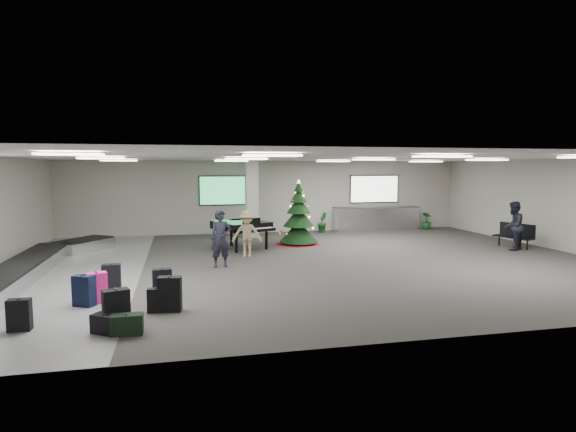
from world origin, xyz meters
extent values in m
plane|color=#322F2D|center=(0.00, 0.00, 0.00)|extent=(18.00, 18.00, 0.00)
cube|color=#A5A297|center=(0.00, 7.00, 1.60)|extent=(18.00, 0.02, 3.20)
cube|color=#A5A297|center=(0.00, -7.00, 1.60)|extent=(18.00, 0.02, 3.20)
cube|color=#A5A297|center=(9.00, 0.00, 1.60)|extent=(0.02, 14.00, 3.20)
cube|color=silver|center=(0.00, 0.00, 3.20)|extent=(18.00, 14.00, 0.02)
cube|color=slate|center=(-7.00, 0.00, 0.00)|extent=(4.00, 14.00, 0.01)
cube|color=beige|center=(-1.00, 5.60, 1.60)|extent=(0.50, 0.50, 3.20)
cube|color=green|center=(-2.00, 6.95, 1.90)|extent=(2.20, 0.08, 1.30)
cube|color=white|center=(5.00, 6.95, 1.90)|extent=(2.40, 0.08, 1.30)
cube|color=white|center=(-6.00, -4.00, 3.14)|extent=(1.20, 0.60, 0.04)
cube|color=white|center=(-6.00, 0.00, 3.14)|extent=(1.20, 0.60, 0.04)
cube|color=white|center=(-6.00, 4.00, 3.14)|extent=(1.20, 0.60, 0.04)
cube|color=white|center=(-2.00, -4.00, 3.14)|extent=(1.20, 0.60, 0.04)
cube|color=white|center=(-2.00, 0.00, 3.14)|extent=(1.20, 0.60, 0.04)
cube|color=white|center=(-2.00, 4.00, 3.14)|extent=(1.20, 0.60, 0.04)
cube|color=white|center=(2.00, -4.00, 3.14)|extent=(1.20, 0.60, 0.04)
cube|color=white|center=(2.00, 0.00, 3.14)|extent=(1.20, 0.60, 0.04)
cube|color=white|center=(2.00, 4.00, 3.14)|extent=(1.20, 0.60, 0.04)
cube|color=white|center=(6.00, 0.00, 3.14)|extent=(1.20, 0.60, 0.04)
cube|color=white|center=(6.00, 4.00, 3.14)|extent=(1.20, 0.60, 0.04)
cube|color=silver|center=(-8.00, -1.00, 0.19)|extent=(1.00, 8.00, 0.38)
cube|color=black|center=(-8.00, -1.00, 0.40)|extent=(0.95, 7.90, 0.05)
cube|color=silver|center=(-7.20, 3.60, 0.19)|extent=(1.97, 2.21, 0.38)
cube|color=black|center=(-7.20, 3.60, 0.40)|extent=(1.87, 2.10, 0.05)
cube|color=silver|center=(5.00, 6.65, 0.53)|extent=(4.00, 0.60, 1.05)
cube|color=#303033|center=(5.00, 6.65, 1.06)|extent=(4.05, 0.65, 0.04)
cube|color=black|center=(-5.09, -5.21, 0.35)|extent=(0.51, 0.39, 0.71)
cube|color=black|center=(-5.09, -5.21, 0.72)|extent=(0.08, 0.15, 0.02)
cube|color=black|center=(-4.17, -4.38, 0.35)|extent=(0.49, 0.32, 0.71)
cube|color=black|center=(-4.17, -4.38, 0.72)|extent=(0.06, 0.15, 0.02)
cube|color=#FE218D|center=(-5.70, -3.43, 0.33)|extent=(0.48, 0.36, 0.66)
cube|color=black|center=(-5.70, -3.43, 0.67)|extent=(0.07, 0.15, 0.02)
cube|color=black|center=(-4.36, -3.18, 0.31)|extent=(0.44, 0.27, 0.63)
cube|color=black|center=(-4.36, -3.18, 0.64)|extent=(0.05, 0.14, 0.02)
cube|color=black|center=(-5.92, -3.62, 0.33)|extent=(0.49, 0.42, 0.65)
cube|color=black|center=(-5.92, -3.62, 0.66)|extent=(0.09, 0.14, 0.02)
cube|color=black|center=(-6.74, -5.00, 0.29)|extent=(0.39, 0.22, 0.57)
cube|color=black|center=(-6.74, -5.00, 0.58)|extent=(0.03, 0.13, 0.02)
cube|color=black|center=(-4.88, -5.62, 0.18)|extent=(0.54, 0.28, 0.36)
cube|color=black|center=(-4.88, -5.62, 0.36)|extent=(0.03, 0.16, 0.02)
cube|color=black|center=(-4.44, -4.38, 0.24)|extent=(0.35, 0.22, 0.48)
cube|color=black|center=(-4.44, -4.38, 0.49)|extent=(0.04, 0.11, 0.02)
cube|color=black|center=(-5.55, -2.31, 0.31)|extent=(0.42, 0.25, 0.62)
cube|color=black|center=(-5.55, -2.31, 0.63)|extent=(0.03, 0.14, 0.02)
cube|color=black|center=(-5.22, -5.48, 0.17)|extent=(0.59, 0.53, 0.34)
cube|color=black|center=(-5.22, -5.48, 0.35)|extent=(0.12, 0.16, 0.02)
cone|color=maroon|center=(0.44, 3.35, 0.05)|extent=(1.73, 1.73, 0.11)
cylinder|color=#3F2819|center=(0.44, 3.35, 0.23)|extent=(0.11, 0.11, 0.46)
cone|color=black|center=(0.44, 3.35, 0.50)|extent=(1.46, 1.46, 0.82)
cone|color=black|center=(0.44, 3.35, 1.05)|extent=(1.19, 1.19, 0.73)
cone|color=black|center=(0.44, 3.35, 1.51)|extent=(0.91, 0.91, 0.64)
cone|color=black|center=(0.44, 3.35, 1.87)|extent=(0.64, 0.64, 0.55)
cone|color=black|center=(0.44, 3.35, 2.19)|extent=(0.36, 0.36, 0.41)
cone|color=#FFE566|center=(0.44, 3.35, 2.39)|extent=(0.15, 0.15, 0.16)
cube|color=black|center=(-1.80, 2.91, 0.83)|extent=(2.15, 2.26, 0.29)
cube|color=black|center=(-1.42, 2.02, 0.75)|extent=(1.48, 0.86, 0.10)
cube|color=white|center=(-1.40, 1.99, 0.81)|extent=(1.27, 0.65, 0.02)
cube|color=black|center=(-1.52, 2.25, 1.04)|extent=(0.67, 0.31, 0.22)
cylinder|color=black|center=(-2.08, 2.01, 0.35)|extent=(0.10, 0.10, 0.69)
cylinder|color=black|center=(-0.95, 2.49, 0.35)|extent=(0.10, 0.10, 0.69)
cylinder|color=black|center=(-2.08, 3.56, 0.35)|extent=(0.10, 0.10, 0.69)
cube|color=black|center=(7.80, 0.83, 0.39)|extent=(0.87, 1.47, 0.06)
cylinder|color=black|center=(7.80, 0.27, 0.19)|extent=(0.06, 0.06, 0.37)
cylinder|color=black|center=(7.80, 1.39, 0.19)|extent=(0.06, 0.06, 0.37)
cube|color=black|center=(8.01, 0.83, 0.65)|extent=(0.47, 1.34, 0.47)
imported|color=black|center=(-2.79, -0.24, 0.83)|extent=(0.64, 0.46, 1.67)
imported|color=#99865E|center=(-1.82, 1.23, 0.75)|extent=(1.07, 0.76, 1.51)
imported|color=black|center=(7.45, 0.40, 0.86)|extent=(1.06, 1.02, 1.72)
imported|color=#16471D|center=(2.28, 6.39, 0.45)|extent=(0.58, 0.62, 0.91)
imported|color=#16471D|center=(7.48, 6.48, 0.40)|extent=(0.61, 0.61, 0.79)
camera|label=1|loc=(-3.96, -14.11, 2.87)|focal=30.00mm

